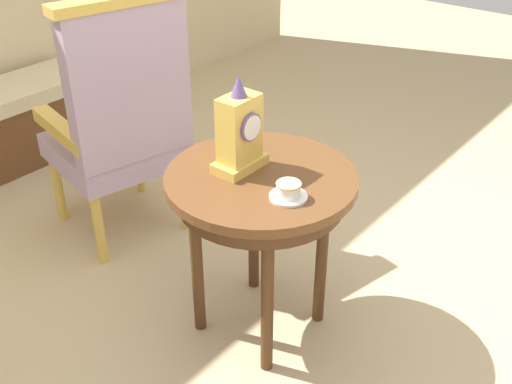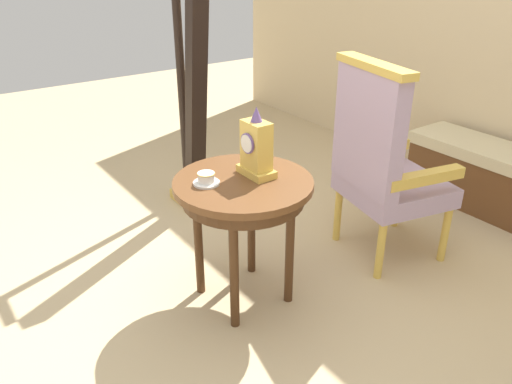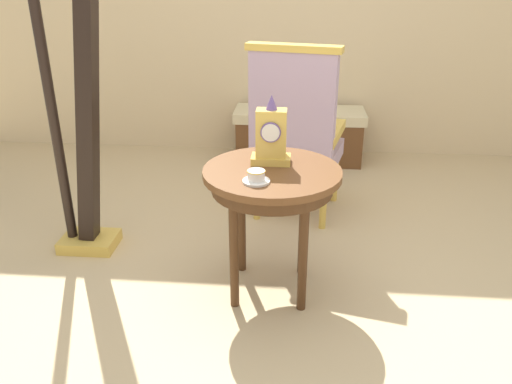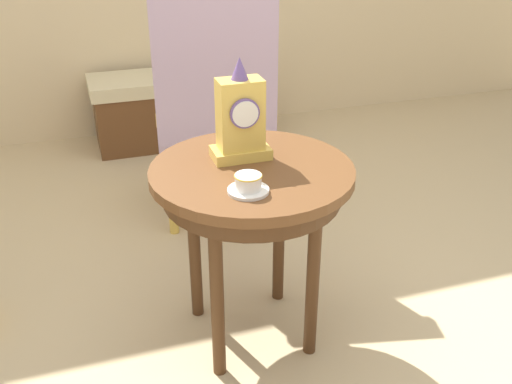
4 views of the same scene
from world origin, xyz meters
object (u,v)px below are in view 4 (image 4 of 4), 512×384
(mantel_clock, at_px, (240,119))
(armchair, at_px, (216,105))
(side_table, at_px, (251,191))
(teacup_left, at_px, (248,184))
(window_bench, at_px, (179,107))

(mantel_clock, relative_size, armchair, 0.29)
(mantel_clock, bearing_deg, side_table, -85.26)
(mantel_clock, height_order, armchair, armchair)
(side_table, height_order, teacup_left, teacup_left)
(side_table, xyz_separation_m, teacup_left, (-0.06, -0.16, 0.11))
(teacup_left, distance_m, armchair, 1.03)
(mantel_clock, bearing_deg, armchair, 81.68)
(mantel_clock, bearing_deg, window_bench, 85.83)
(window_bench, bearing_deg, mantel_clock, -94.17)
(window_bench, bearing_deg, armchair, -91.18)
(mantel_clock, relative_size, window_bench, 0.31)
(armchair, bearing_deg, mantel_clock, -98.32)
(side_table, relative_size, mantel_clock, 1.99)
(mantel_clock, xyz_separation_m, armchair, (0.11, 0.77, -0.21))
(armchair, bearing_deg, side_table, -97.06)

